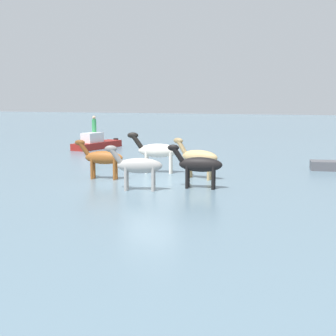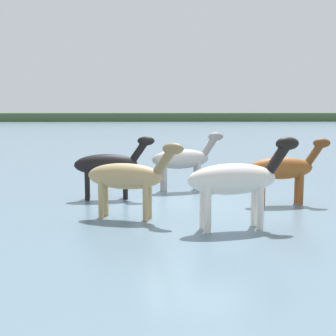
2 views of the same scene
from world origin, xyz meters
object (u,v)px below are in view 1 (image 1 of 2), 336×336
(horse_pinto_flank, at_px, (198,157))
(person_helmsman_aft, at_px, (94,125))
(horse_mid_herd, at_px, (199,165))
(boat_launch_far, at_px, (96,144))
(horse_dun_straggler, at_px, (138,166))
(horse_dark_mare, at_px, (102,158))
(horse_rear_stallion, at_px, (157,151))

(horse_pinto_flank, xyz_separation_m, person_helmsman_aft, (10.91, -10.66, 0.72))
(horse_mid_herd, xyz_separation_m, boat_launch_far, (11.38, -12.89, -0.68))
(boat_launch_far, bearing_deg, horse_mid_herd, 52.29)
(horse_dun_straggler, distance_m, horse_mid_herd, 2.51)
(horse_dun_straggler, relative_size, boat_launch_far, 0.49)
(horse_dark_mare, bearing_deg, horse_dun_straggler, 134.78)
(boat_launch_far, bearing_deg, horse_dun_straggler, 43.92)
(horse_rear_stallion, bearing_deg, horse_mid_herd, 119.73)
(horse_pinto_flank, distance_m, person_helmsman_aft, 15.27)
(horse_dark_mare, xyz_separation_m, horse_dun_straggler, (-2.62, 2.05, 0.01))
(horse_dun_straggler, bearing_deg, horse_rear_stallion, -93.47)
(horse_pinto_flank, xyz_separation_m, boat_launch_far, (10.69, -10.52, -0.70))
(horse_dun_straggler, distance_m, horse_rear_stallion, 4.70)
(boat_launch_far, bearing_deg, person_helmsman_aft, -112.37)
(boat_launch_far, relative_size, person_helmsman_aft, 3.98)
(boat_launch_far, bearing_deg, horse_dark_mare, 39.44)
(horse_dun_straggler, height_order, boat_launch_far, horse_dun_straggler)
(horse_dark_mare, height_order, horse_dun_straggler, horse_dun_straggler)
(horse_pinto_flank, bearing_deg, horse_rear_stallion, -7.72)
(horse_pinto_flank, height_order, horse_dun_straggler, horse_pinto_flank)
(boat_launch_far, xyz_separation_m, person_helmsman_aft, (0.22, -0.14, 1.42))
(horse_pinto_flank, bearing_deg, horse_mid_herd, 121.32)
(boat_launch_far, bearing_deg, horse_pinto_flank, 56.30)
(horse_dun_straggler, distance_m, person_helmsman_aft, 17.11)
(horse_rear_stallion, xyz_separation_m, horse_mid_herd, (-3.10, 3.38, -0.12))
(boat_launch_far, distance_m, person_helmsman_aft, 1.45)
(horse_pinto_flank, bearing_deg, person_helmsman_aft, -29.35)
(horse_dun_straggler, bearing_deg, boat_launch_far, -71.62)
(horse_pinto_flank, distance_m, horse_dark_mare, 4.39)
(horse_mid_herd, relative_size, person_helmsman_aft, 1.95)
(horse_dark_mare, relative_size, horse_dun_straggler, 0.99)
(horse_rear_stallion, bearing_deg, horse_dun_straggler, 88.44)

